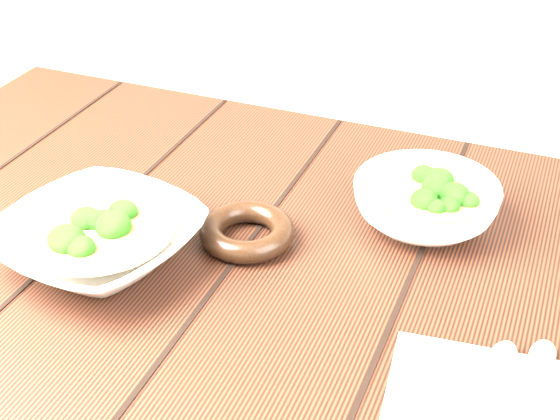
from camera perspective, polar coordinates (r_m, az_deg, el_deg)
name	(u,v)px	position (r m, az deg, el deg)	size (l,w,h in m)	color
table	(252,341)	(0.99, -2.04, -9.56)	(1.20, 0.80, 0.75)	black
soup_bowl_front	(99,239)	(0.93, -13.11, -2.06)	(0.26, 0.26, 0.06)	white
soup_bowl_back	(425,202)	(0.99, 10.59, 0.55)	(0.23, 0.23, 0.06)	white
trivet	(247,231)	(0.95, -2.43, -1.57)	(0.12, 0.12, 0.03)	black
napkin	(494,413)	(0.76, 15.37, -14.14)	(0.20, 0.16, 0.01)	beige
spoon_left	(493,376)	(0.79, 15.29, -11.62)	(0.04, 0.16, 0.01)	#9F9B8C
spoon_right	(535,376)	(0.80, 18.16, -11.45)	(0.03, 0.16, 0.01)	#9F9B8C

